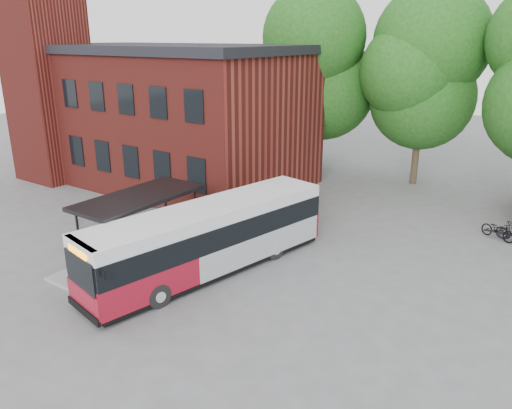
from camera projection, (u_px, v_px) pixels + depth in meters
The scene contains 8 objects.
ground at pixel (243, 279), 19.39m from camera, with size 100.00×100.00×0.00m, color #5F5F61.
station_building at pixel (163, 113), 32.08m from camera, with size 18.40×10.40×8.50m, color maroon, non-canonical shape.
clock_tower at pixel (42, 34), 30.68m from camera, with size 5.20×5.20×18.20m, color maroon, non-canonical shape.
bus_shelter at pixel (141, 228), 20.60m from camera, with size 3.60×7.00×2.90m, color #232326, non-canonical shape.
tree_0 at pixel (312, 91), 33.30m from camera, with size 7.92×7.92×11.00m, color #1A4D14, non-canonical shape.
tree_1 at pixel (421, 101), 30.36m from camera, with size 7.92×7.92×10.40m, color #1A4D14, non-canonical shape.
city_bus at pixel (210, 239), 19.68m from camera, with size 2.30×10.82×2.75m, color maroon, non-canonical shape.
bicycle_0 at pixel (498, 230), 23.12m from camera, with size 0.59×1.70×0.89m, color black.
Camera 1 is at (10.42, -13.99, 8.98)m, focal length 35.00 mm.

